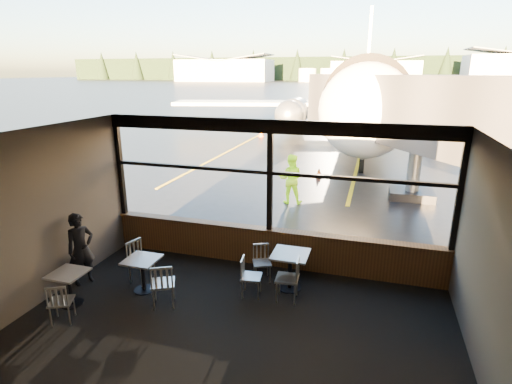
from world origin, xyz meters
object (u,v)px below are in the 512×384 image
at_px(cone_nose, 319,172).
at_px(chair_mid_w, 141,262).
at_px(cafe_table_mid, 143,275).
at_px(cafe_table_near, 290,271).
at_px(passenger, 81,249).
at_px(cone_wing, 261,133).
at_px(jet_bridge, 419,135).
at_px(chair_near_e, 287,279).
at_px(ground_crew, 291,179).
at_px(chair_near_w, 251,277).
at_px(chair_left_s, 61,302).
at_px(chair_near_n, 262,263).
at_px(cafe_table_left, 70,289).
at_px(chair_mid_s, 163,284).
at_px(airliner, 369,57).

bearing_deg(cone_nose, chair_mid_w, -103.31).
distance_m(cafe_table_mid, chair_mid_w, 0.40).
xyz_separation_m(cafe_table_near, passenger, (-4.42, -1.05, 0.40)).
distance_m(cafe_table_near, cone_wing, 21.05).
height_order(jet_bridge, chair_near_e, jet_bridge).
relative_size(passenger, ground_crew, 0.93).
xyz_separation_m(chair_near_w, chair_left_s, (-3.11, -1.88, -0.01)).
xyz_separation_m(jet_bridge, chair_near_e, (-2.85, -6.90, -2.04)).
height_order(cafe_table_near, ground_crew, ground_crew).
xyz_separation_m(cafe_table_mid, chair_near_n, (2.29, 1.17, 0.04)).
xyz_separation_m(chair_near_n, cone_nose, (-0.06, 9.50, -0.19)).
distance_m(cafe_table_left, cone_nose, 12.03).
distance_m(chair_near_w, chair_mid_s, 1.78).
distance_m(airliner, cafe_table_left, 25.99).
relative_size(chair_near_w, cone_nose, 1.96).
height_order(chair_near_w, chair_near_n, chair_near_w).
height_order(chair_left_s, passenger, passenger).
xyz_separation_m(cafe_table_mid, chair_left_s, (-0.85, -1.41, 0.04)).
bearing_deg(chair_mid_w, passenger, -55.56).
bearing_deg(airliner, chair_left_s, -101.72).
bearing_deg(cafe_table_left, chair_near_n, 31.26).
relative_size(chair_near_n, chair_mid_s, 0.86).
bearing_deg(chair_near_n, chair_mid_s, 19.99).
bearing_deg(chair_mid_w, jet_bridge, 156.11).
distance_m(cafe_table_near, chair_near_n, 0.71).
distance_m(airliner, chair_near_e, 24.15).
xyz_separation_m(jet_bridge, chair_near_w, (-3.59, -6.96, -2.08)).
height_order(cafe_table_left, cone_nose, cafe_table_left).
xyz_separation_m(cafe_table_mid, chair_mid_w, (-0.23, 0.31, 0.11)).
bearing_deg(chair_left_s, chair_mid_w, 44.72).
bearing_deg(cafe_table_mid, chair_mid_w, 125.84).
height_order(cafe_table_mid, chair_near_w, chair_near_w).
xyz_separation_m(chair_near_e, passenger, (-4.45, -0.61, 0.34)).
distance_m(chair_left_s, passenger, 1.51).
xyz_separation_m(airliner, chair_mid_s, (-2.91, -24.52, -5.02)).
bearing_deg(chair_near_n, cafe_table_near, 139.91).
xyz_separation_m(chair_near_n, chair_mid_s, (-1.60, -1.54, 0.07)).
xyz_separation_m(chair_near_e, chair_left_s, (-3.85, -1.94, -0.06)).
bearing_deg(cone_wing, chair_left_s, -83.51).
bearing_deg(chair_mid_s, cafe_table_mid, 125.52).
relative_size(chair_near_e, ground_crew, 0.54).
bearing_deg(chair_left_s, cafe_table_near, 6.55).
distance_m(ground_crew, cone_wing, 15.16).
bearing_deg(passenger, ground_crew, 0.62).
height_order(cafe_table_mid, passenger, passenger).
height_order(jet_bridge, cafe_table_left, jet_bridge).
bearing_deg(passenger, cafe_table_near, -51.03).
bearing_deg(chair_near_e, cafe_table_left, 104.76).
relative_size(chair_mid_s, passenger, 0.59).
xyz_separation_m(airliner, jet_bridge, (2.25, -16.71, -2.98)).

